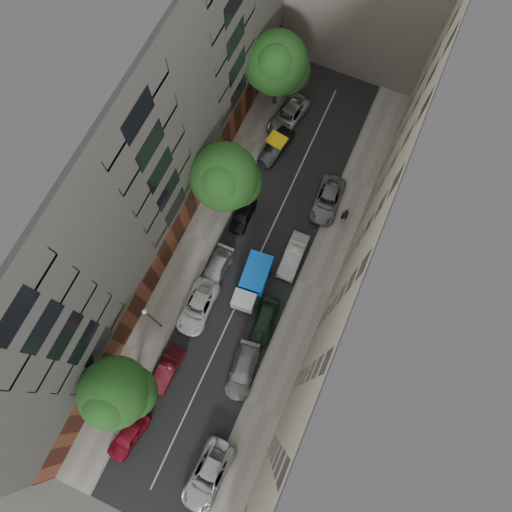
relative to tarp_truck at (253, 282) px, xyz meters
The scene contains 24 objects.
ground 2.50m from the tarp_truck, 106.15° to the left, with size 120.00×120.00×0.00m, color #4C4C49.
road_surface 2.49m from the tarp_truck, 106.15° to the left, with size 8.00×44.00×0.02m, color black.
sidewalk_left 6.55m from the tarp_truck, 161.24° to the left, with size 3.00×44.00×0.15m, color gray.
sidewalk_right 5.45m from the tarp_truck, 22.92° to the left, with size 3.00×44.00×0.15m, color gray.
building_left 14.67m from the tarp_truck, 169.87° to the left, with size 8.00×44.00×20.00m, color #514F4C.
building_right 13.74m from the tarp_truck, 11.27° to the left, with size 8.00×44.00×20.00m, color beige.
tarp_truck is the anchor object (origin of this frame).
car_left_0 15.42m from the tarp_truck, 104.37° to the right, with size 1.64×4.07×1.39m, color maroon.
car_left_1 9.95m from the tarp_truck, 110.03° to the right, with size 1.38×3.97×1.31m, color #4F0F16.
car_left_2 5.08m from the tarp_truck, 132.36° to the right, with size 2.31×5.00×1.39m, color silver.
car_left_3 3.46m from the tarp_truck, behind, with size 1.80×4.43×1.29m, color #B0B1B5.
car_left_4 6.47m from the tarp_truck, 121.85° to the left, with size 1.51×3.75×1.28m, color black.
car_left_5 13.52m from the tarp_truck, 104.58° to the left, with size 1.53×4.40×1.45m, color black.
car_left_6 17.09m from the tarp_truck, 102.53° to the left, with size 2.42×5.25×1.46m, color #BBBAC0.
car_right_0 15.23m from the tarp_truck, 78.64° to the right, with size 2.50×5.42×1.51m, color #B8B8BD.
car_right_1 7.31m from the tarp_truck, 72.42° to the right, with size 1.92×4.71×1.37m, color slate.
car_right_2 3.39m from the tarp_truck, 48.97° to the right, with size 1.71×4.25×1.45m, color black.
car_right_3 4.31m from the tarp_truck, 59.07° to the left, with size 1.53×4.39×1.45m, color silver.
car_right_4 10.33m from the tarp_truck, 73.10° to the left, with size 2.30×4.99×1.39m, color slate.
tree_near 13.77m from the tarp_truck, 112.56° to the right, with size 5.39×5.13×7.37m.
tree_mid 8.79m from the tarp_truck, 130.47° to the left, with size 5.86×5.66×8.01m.
tree_far 19.15m from the tarp_truck, 107.32° to the left, with size 5.81×5.61×8.31m.
lamp_post 8.91m from the tarp_truck, 131.15° to the right, with size 0.36×0.36×6.39m.
pedestrian 10.24m from the tarp_truck, 61.12° to the left, with size 0.70×0.46×1.92m, color black.
Camera 1 is at (4.86, -11.00, 38.34)m, focal length 32.00 mm.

